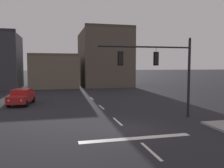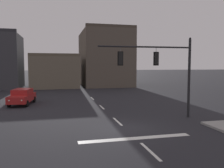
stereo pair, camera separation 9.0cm
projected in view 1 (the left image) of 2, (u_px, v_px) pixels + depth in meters
name	position (u px, v px, depth m)	size (l,w,h in m)	color
ground_plane	(126.00, 129.00, 14.76)	(400.00, 400.00, 0.00)	#232328
stop_bar_paint	(136.00, 138.00, 12.83)	(6.40, 0.50, 0.01)	silver
lane_centreline	(118.00, 121.00, 16.70)	(0.16, 26.40, 0.01)	silver
signal_mast_near_side	(163.00, 65.00, 17.46)	(7.22, 0.54, 6.17)	black
car_lot_nearside	(22.00, 96.00, 23.90)	(2.43, 4.63, 1.61)	#A81E1E
building_row	(59.00, 62.00, 44.34)	(31.97, 13.52, 11.30)	#38383D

